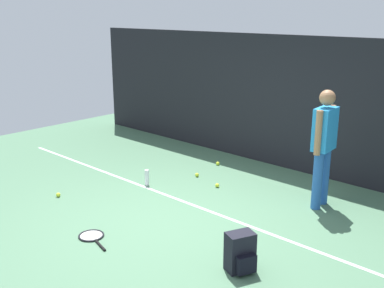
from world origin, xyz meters
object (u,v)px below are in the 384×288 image
at_px(tennis_racket, 92,236).
at_px(tennis_ball_mid_court, 58,195).
at_px(tennis_player, 324,142).
at_px(tennis_ball_far_left, 218,163).
at_px(water_bottle, 147,178).
at_px(tennis_ball_by_fence, 197,175).
at_px(tennis_ball_near_player, 217,185).
at_px(backpack, 241,253).

xyz_separation_m(tennis_racket, tennis_ball_mid_court, (-1.47, 0.43, 0.02)).
bearing_deg(tennis_ball_mid_court, tennis_player, 38.01).
bearing_deg(tennis_ball_far_left, tennis_ball_mid_court, -106.24).
relative_size(tennis_racket, water_bottle, 2.46).
bearing_deg(tennis_ball_by_fence, tennis_ball_mid_court, -114.40).
distance_m(tennis_ball_near_player, tennis_ball_mid_court, 2.48).
relative_size(tennis_player, tennis_ball_near_player, 25.76).
relative_size(tennis_ball_far_left, water_bottle, 0.26).
relative_size(tennis_player, tennis_ball_far_left, 25.76).
xyz_separation_m(tennis_ball_near_player, tennis_ball_far_left, (-0.70, 0.86, 0.00)).
bearing_deg(tennis_ball_near_player, water_bottle, -142.31).
relative_size(tennis_ball_near_player, water_bottle, 0.26).
relative_size(tennis_ball_by_fence, tennis_ball_far_left, 1.00).
bearing_deg(backpack, water_bottle, 92.13).
relative_size(tennis_racket, tennis_ball_mid_court, 9.65).
relative_size(backpack, tennis_ball_near_player, 6.67).
distance_m(backpack, tennis_ball_far_left, 3.59).
distance_m(backpack, tennis_ball_near_player, 2.49).
bearing_deg(tennis_ball_by_fence, tennis_ball_far_left, 100.60).
relative_size(backpack, water_bottle, 1.70).
distance_m(tennis_player, tennis_racket, 3.39).
distance_m(tennis_ball_by_fence, water_bottle, 0.91).
xyz_separation_m(tennis_ball_mid_court, water_bottle, (0.62, 1.25, 0.10)).
relative_size(tennis_player, tennis_racket, 2.67).
relative_size(tennis_player, tennis_ball_mid_court, 25.76).
bearing_deg(tennis_ball_mid_court, tennis_ball_by_fence, 65.60).
bearing_deg(tennis_racket, tennis_ball_near_player, -76.57).
relative_size(tennis_ball_near_player, tennis_ball_by_fence, 1.00).
height_order(tennis_racket, tennis_ball_by_fence, tennis_ball_by_fence).
bearing_deg(tennis_ball_mid_court, tennis_racket, -16.26).
xyz_separation_m(tennis_racket, water_bottle, (-0.85, 1.68, 0.12)).
xyz_separation_m(backpack, tennis_ball_by_fence, (-2.34, 1.88, -0.18)).
bearing_deg(tennis_ball_mid_court, water_bottle, 63.72).
bearing_deg(tennis_ball_near_player, tennis_ball_far_left, 129.43).
height_order(backpack, tennis_ball_by_fence, backpack).
distance_m(tennis_player, tennis_ball_near_player, 1.86).
xyz_separation_m(backpack, tennis_ball_far_left, (-2.48, 2.59, -0.18)).
height_order(tennis_ball_by_fence, tennis_ball_mid_court, same).
relative_size(backpack, tennis_ball_mid_court, 6.67).
xyz_separation_m(tennis_racket, tennis_ball_near_player, (0.05, 2.38, 0.02)).
bearing_deg(tennis_player, tennis_ball_by_fence, -86.69).
distance_m(tennis_player, tennis_ball_by_fence, 2.34).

